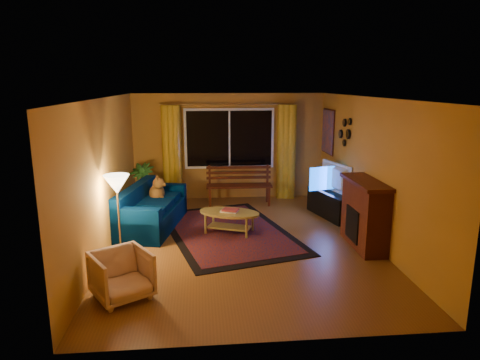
{
  "coord_description": "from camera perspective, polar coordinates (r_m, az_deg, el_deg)",
  "views": [
    {
      "loc": [
        -0.7,
        -7.07,
        2.74
      ],
      "look_at": [
        0.0,
        0.3,
        1.05
      ],
      "focal_mm": 32.0,
      "sensor_mm": 36.0,
      "label": 1
    }
  ],
  "objects": [
    {
      "name": "floor",
      "position": [
        7.61,
        0.22,
        -8.31
      ],
      "size": [
        4.5,
        6.0,
        0.02
      ],
      "primitive_type": "cube",
      "color": "brown",
      "rests_on": "ground"
    },
    {
      "name": "ceiling",
      "position": [
        7.1,
        0.23,
        11.01
      ],
      "size": [
        4.5,
        6.0,
        0.02
      ],
      "primitive_type": "cube",
      "color": "white",
      "rests_on": "ground"
    },
    {
      "name": "wall_back",
      "position": [
        10.21,
        -1.44,
        4.47
      ],
      "size": [
        4.5,
        0.02,
        2.5
      ],
      "primitive_type": "cube",
      "color": "#C2832F",
      "rests_on": "ground"
    },
    {
      "name": "wall_left",
      "position": [
        7.39,
        -17.5,
        0.63
      ],
      "size": [
        0.02,
        6.0,
        2.5
      ],
      "primitive_type": "cube",
      "color": "#C2832F",
      "rests_on": "ground"
    },
    {
      "name": "wall_right",
      "position": [
        7.8,
        16.98,
        1.29
      ],
      "size": [
        0.02,
        6.0,
        2.5
      ],
      "primitive_type": "cube",
      "color": "#C2832F",
      "rests_on": "ground"
    },
    {
      "name": "window",
      "position": [
        10.12,
        -1.42,
        5.54
      ],
      "size": [
        2.0,
        0.02,
        1.3
      ],
      "primitive_type": "cube",
      "color": "black",
      "rests_on": "wall_back"
    },
    {
      "name": "curtain_rod",
      "position": [
        10.0,
        -1.43,
        10.05
      ],
      "size": [
        3.2,
        0.03,
        0.03
      ],
      "primitive_type": "cylinder",
      "rotation": [
        0.0,
        1.57,
        0.0
      ],
      "color": "#BF8C3F",
      "rests_on": "wall_back"
    },
    {
      "name": "curtain_left",
      "position": [
        10.1,
        -9.06,
        3.47
      ],
      "size": [
        0.36,
        0.36,
        2.24
      ],
      "primitive_type": "cylinder",
      "color": "gold",
      "rests_on": "ground"
    },
    {
      "name": "curtain_right",
      "position": [
        10.28,
        6.16,
        3.73
      ],
      "size": [
        0.36,
        0.36,
        2.24
      ],
      "primitive_type": "cylinder",
      "color": "gold",
      "rests_on": "ground"
    },
    {
      "name": "bench",
      "position": [
        9.79,
        -0.12,
        -2.04
      ],
      "size": [
        1.5,
        0.48,
        0.45
      ],
      "primitive_type": "cube",
      "rotation": [
        0.0,
        0.0,
        -0.03
      ],
      "color": "#3A1306",
      "rests_on": "ground"
    },
    {
      "name": "potted_plant",
      "position": [
        9.72,
        -12.97,
        -0.78
      ],
      "size": [
        0.74,
        0.74,
        1.01
      ],
      "primitive_type": "imported",
      "rotation": [
        0.0,
        0.0,
        -0.42
      ],
      "color": "#235B1E",
      "rests_on": "ground"
    },
    {
      "name": "sofa",
      "position": [
        8.38,
        -11.6,
        -3.57
      ],
      "size": [
        1.25,
        2.15,
        0.81
      ],
      "primitive_type": "cube",
      "rotation": [
        0.0,
        0.0,
        -0.2
      ],
      "color": "#00163B",
      "rests_on": "ground"
    },
    {
      "name": "dog",
      "position": [
        8.75,
        -11.04,
        -1.2
      ],
      "size": [
        0.42,
        0.51,
        0.49
      ],
      "primitive_type": null,
      "rotation": [
        0.0,
        0.0,
        -0.22
      ],
      "color": "#905B23",
      "rests_on": "sofa"
    },
    {
      "name": "armchair",
      "position": [
        5.83,
        -15.52,
        -11.85
      ],
      "size": [
        0.91,
        0.89,
        0.7
      ],
      "primitive_type": "imported",
      "rotation": [
        0.0,
        0.0,
        0.55
      ],
      "color": "#E0B096",
      "rests_on": "ground"
    },
    {
      "name": "floor_lamp",
      "position": [
        7.05,
        -15.86,
        -4.76
      ],
      "size": [
        0.26,
        0.26,
        1.33
      ],
      "primitive_type": "cylinder",
      "rotation": [
        0.0,
        0.0,
        -0.21
      ],
      "color": "#BF8C3F",
      "rests_on": "ground"
    },
    {
      "name": "rug",
      "position": [
        8.1,
        -1.66,
        -6.82
      ],
      "size": [
        2.85,
        3.71,
        0.02
      ],
      "primitive_type": "cube",
      "rotation": [
        0.0,
        0.0,
        0.26
      ],
      "color": "maroon",
      "rests_on": "ground"
    },
    {
      "name": "coffee_table",
      "position": [
        7.97,
        -1.43,
        -5.67
      ],
      "size": [
        1.49,
        1.49,
        0.41
      ],
      "primitive_type": "cylinder",
      "rotation": [
        0.0,
        0.0,
        -0.39
      ],
      "color": "#A88C3A",
      "rests_on": "ground"
    },
    {
      "name": "tv_console",
      "position": [
        9.11,
        12.04,
        -3.2
      ],
      "size": [
        0.73,
        1.33,
        0.53
      ],
      "primitive_type": "cube",
      "rotation": [
        0.0,
        0.0,
        0.26
      ],
      "color": "black",
      "rests_on": "ground"
    },
    {
      "name": "television",
      "position": [
        8.98,
        12.21,
        0.28
      ],
      "size": [
        0.41,
        1.05,
        0.61
      ],
      "primitive_type": "imported",
      "rotation": [
        0.0,
        0.0,
        1.84
      ],
      "color": "black",
      "rests_on": "tv_console"
    },
    {
      "name": "fireplace",
      "position": [
        7.53,
        16.29,
        -4.56
      ],
      "size": [
        0.4,
        1.2,
        1.1
      ],
      "primitive_type": "cube",
      "color": "maroon",
      "rests_on": "ground"
    },
    {
      "name": "mirror_cluster",
      "position": [
        8.91,
        13.77,
        6.44
      ],
      "size": [
        0.06,
        0.6,
        0.56
      ],
      "primitive_type": null,
      "color": "black",
      "rests_on": "wall_right"
    },
    {
      "name": "painting",
      "position": [
        10.01,
        11.64,
        6.35
      ],
      "size": [
        0.04,
        0.76,
        0.96
      ],
      "primitive_type": "cube",
      "color": "#C5552C",
      "rests_on": "wall_right"
    }
  ]
}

